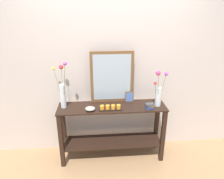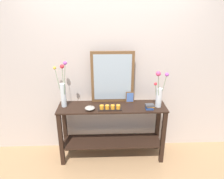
# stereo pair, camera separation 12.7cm
# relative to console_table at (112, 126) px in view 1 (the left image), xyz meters

# --- Properties ---
(ground_plane) EXTENTS (7.00, 6.00, 0.02)m
(ground_plane) POSITION_rel_console_table_xyz_m (0.00, 0.00, -0.53)
(ground_plane) COLOR #A87F56
(wall_back) EXTENTS (6.40, 0.08, 2.70)m
(wall_back) POSITION_rel_console_table_xyz_m (0.00, 0.32, 0.83)
(wall_back) COLOR beige
(wall_back) RESTS_ON ground
(console_table) EXTENTS (1.51, 0.40, 0.84)m
(console_table) POSITION_rel_console_table_xyz_m (0.00, 0.00, 0.00)
(console_table) COLOR black
(console_table) RESTS_ON ground
(mirror_leaning) EXTENTS (0.61, 0.03, 0.74)m
(mirror_leaning) POSITION_rel_console_table_xyz_m (0.01, 0.17, 0.68)
(mirror_leaning) COLOR brown
(mirror_leaning) RESTS_ON console_table
(tall_vase_left) EXTENTS (0.23, 0.23, 0.66)m
(tall_vase_left) POSITION_rel_console_table_xyz_m (-0.67, 0.03, 0.55)
(tall_vase_left) COLOR silver
(tall_vase_left) RESTS_ON console_table
(vase_right) EXTENTS (0.19, 0.18, 0.54)m
(vase_right) POSITION_rel_console_table_xyz_m (0.64, -0.04, 0.51)
(vase_right) COLOR silver
(vase_right) RESTS_ON console_table
(candle_tray) EXTENTS (0.32, 0.09, 0.07)m
(candle_tray) POSITION_rel_console_table_xyz_m (-0.03, -0.11, 0.34)
(candle_tray) COLOR black
(candle_tray) RESTS_ON console_table
(picture_frame_small) EXTENTS (0.12, 0.01, 0.16)m
(picture_frame_small) POSITION_rel_console_table_xyz_m (0.26, 0.12, 0.40)
(picture_frame_small) COLOR brown
(picture_frame_small) RESTS_ON console_table
(decorative_bowl) EXTENTS (0.13, 0.13, 0.05)m
(decorative_bowl) POSITION_rel_console_table_xyz_m (-0.30, -0.10, 0.34)
(decorative_bowl) COLOR #9E9389
(decorative_bowl) RESTS_ON console_table
(book_stack) EXTENTS (0.12, 0.09, 0.08)m
(book_stack) POSITION_rel_console_table_xyz_m (0.50, -0.12, 0.36)
(book_stack) COLOR #2D519E
(book_stack) RESTS_ON console_table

